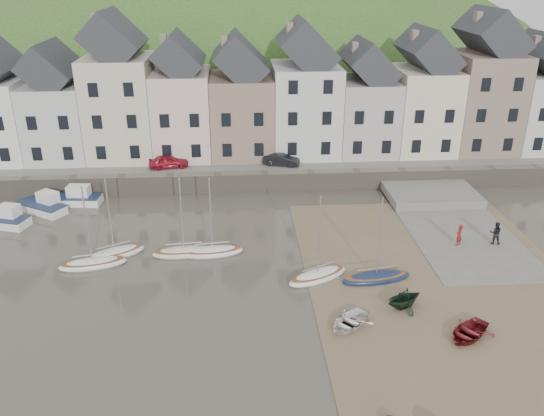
{
  "coord_description": "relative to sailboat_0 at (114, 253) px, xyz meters",
  "views": [
    {
      "loc": [
        -2.47,
        -31.63,
        19.6
      ],
      "look_at": [
        0.0,
        6.0,
        3.0
      ],
      "focal_mm": 36.59,
      "sensor_mm": 36.0,
      "label": 1
    }
  ],
  "objects": [
    {
      "name": "townhouse_terrace",
      "position": [
        13.39,
        19.25,
        7.06
      ],
      "size": [
        61.05,
        8.0,
        13.93
      ],
      "color": "silver",
      "rests_on": "quay_land"
    },
    {
      "name": "motorboat_2",
      "position": [
        -5.6,
        10.14,
        0.32
      ],
      "size": [
        5.55,
        2.22,
        1.7
      ],
      "color": "white",
      "rests_on": "ground"
    },
    {
      "name": "quay_street",
      "position": [
        11.63,
        15.75,
        1.29
      ],
      "size": [
        70.0,
        7.0,
        0.1
      ],
      "primitive_type": "cube",
      "color": "slate",
      "rests_on": "quay_land"
    },
    {
      "name": "rowboat_red",
      "position": [
        22.05,
        -11.11,
        0.13
      ],
      "size": [
        3.91,
        3.78,
        0.66
      ],
      "primitive_type": "imported",
      "rotation": [
        0.0,
        0.0,
        -0.88
      ],
      "color": "maroon",
      "rests_on": "beach"
    },
    {
      "name": "hillside",
      "position": [
        6.64,
        55.25,
        -18.26
      ],
      "size": [
        134.4,
        84.0,
        84.0
      ],
      "color": "#315321",
      "rests_on": "ground"
    },
    {
      "name": "car_right",
      "position": [
        13.44,
        14.75,
        1.92
      ],
      "size": [
        3.73,
        2.18,
        1.16
      ],
      "primitive_type": "imported",
      "rotation": [
        0.0,
        0.0,
        1.28
      ],
      "color": "black",
      "rests_on": "quay_street"
    },
    {
      "name": "motorboat_1",
      "position": [
        -10.05,
        5.98,
        0.32
      ],
      "size": [
        4.73,
        2.94,
        1.7
      ],
      "color": "white",
      "rests_on": "ground"
    },
    {
      "name": "ground",
      "position": [
        11.63,
        -4.75,
        -0.26
      ],
      "size": [
        160.0,
        160.0,
        0.0
      ],
      "primitive_type": "plane",
      "color": "#4D473D",
      "rests_on": "ground"
    },
    {
      "name": "person_dark",
      "position": [
        28.51,
        -0.01,
        0.75
      ],
      "size": [
        1.04,
        0.92,
        1.78
      ],
      "primitive_type": "imported",
      "rotation": [
        0.0,
        0.0,
        2.82
      ],
      "color": "black",
      "rests_on": "slipway"
    },
    {
      "name": "sailboat_1",
      "position": [
        -1.24,
        -1.4,
        -0.0
      ],
      "size": [
        4.9,
        2.43,
        6.32
      ],
      "color": "white",
      "rests_on": "ground"
    },
    {
      "name": "rowboat_white",
      "position": [
        15.45,
        -9.65,
        0.12
      ],
      "size": [
        3.74,
        3.7,
        0.64
      ],
      "primitive_type": "imported",
      "rotation": [
        0.0,
        0.0,
        -0.82
      ],
      "color": "white",
      "rests_on": "beach"
    },
    {
      "name": "sailboat_0",
      "position": [
        0.0,
        0.0,
        0.0
      ],
      "size": [
        4.69,
        3.39,
        6.32
      ],
      "color": "white",
      "rests_on": "ground"
    },
    {
      "name": "beach",
      "position": [
        22.63,
        -4.75,
        -0.23
      ],
      "size": [
        18.0,
        26.0,
        0.06
      ],
      "primitive_type": "cube",
      "color": "brown",
      "rests_on": "ground"
    },
    {
      "name": "sailboat_4",
      "position": [
        14.39,
        -4.12,
        -0.0
      ],
      "size": [
        4.72,
        3.36,
        6.32
      ],
      "color": "white",
      "rests_on": "ground"
    },
    {
      "name": "sailboat_3",
      "position": [
        7.15,
        -0.18,
        -0.0
      ],
      "size": [
        4.67,
        2.05,
        6.32
      ],
      "color": "white",
      "rests_on": "ground"
    },
    {
      "name": "quay_land",
      "position": [
        11.63,
        27.25,
        0.49
      ],
      "size": [
        90.0,
        30.0,
        1.5
      ],
      "primitive_type": "cube",
      "color": "#315321",
      "rests_on": "ground"
    },
    {
      "name": "sailboat_5",
      "position": [
        18.3,
        -4.58,
        -0.0
      ],
      "size": [
        5.03,
        2.27,
        6.32
      ],
      "color": "#162545",
      "rests_on": "ground"
    },
    {
      "name": "slipway",
      "position": [
        26.63,
        3.25,
        -0.2
      ],
      "size": [
        8.0,
        18.0,
        0.12
      ],
      "primitive_type": "cube",
      "color": "slate",
      "rests_on": "ground"
    },
    {
      "name": "seawall",
      "position": [
        11.63,
        12.25,
        0.64
      ],
      "size": [
        70.0,
        1.2,
        1.8
      ],
      "primitive_type": "cube",
      "color": "slate",
      "rests_on": "ground"
    },
    {
      "name": "car_left",
      "position": [
        2.53,
        14.75,
        1.98
      ],
      "size": [
        4.0,
        2.19,
        1.29
      ],
      "primitive_type": "imported",
      "rotation": [
        0.0,
        0.0,
        1.76
      ],
      "color": "maroon",
      "rests_on": "quay_street"
    },
    {
      "name": "motorboat_0",
      "position": [
        -7.73,
        8.61,
        0.32
      ],
      "size": [
        4.89,
        3.94,
        1.7
      ],
      "color": "white",
      "rests_on": "ground"
    },
    {
      "name": "person_red",
      "position": [
        25.68,
        -0.07,
        0.7
      ],
      "size": [
        0.73,
        0.7,
        1.68
      ],
      "primitive_type": "imported",
      "rotation": [
        0.0,
        0.0,
        3.84
      ],
      "color": "maroon",
      "rests_on": "slipway"
    },
    {
      "name": "sailboat_2",
      "position": [
        5.08,
        -0.09,
        -0.0
      ],
      "size": [
        4.83,
        1.94,
        6.32
      ],
      "color": "beige",
      "rests_on": "ground"
    },
    {
      "name": "rowboat_green",
      "position": [
        19.23,
        -7.91,
        0.46
      ],
      "size": [
        3.19,
        3.03,
        1.32
      ],
      "primitive_type": "imported",
      "rotation": [
        0.0,
        0.0,
        -1.13
      ],
      "color": "black",
      "rests_on": "beach"
    }
  ]
}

